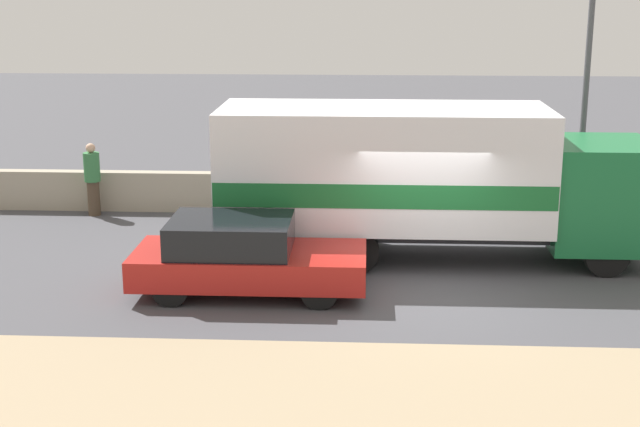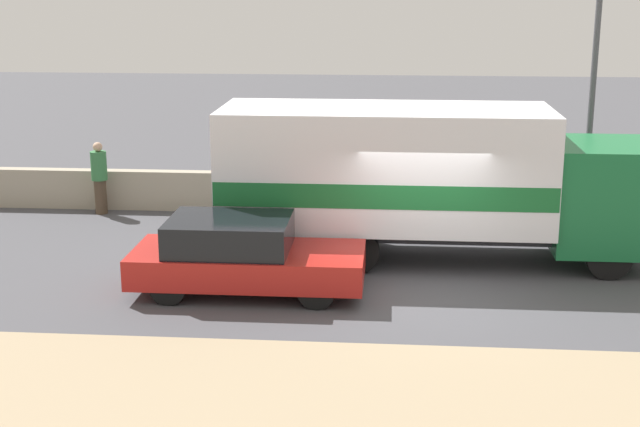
{
  "view_description": "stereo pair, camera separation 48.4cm",
  "coord_description": "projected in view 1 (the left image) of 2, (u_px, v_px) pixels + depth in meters",
  "views": [
    {
      "loc": [
        -1.1,
        -15.94,
        5.62
      ],
      "look_at": [
        -2.0,
        0.87,
        1.23
      ],
      "focal_mm": 50.0,
      "sensor_mm": 36.0,
      "label": 1
    },
    {
      "loc": [
        -0.62,
        -15.91,
        5.62
      ],
      "look_at": [
        -2.0,
        0.87,
        1.23
      ],
      "focal_mm": 50.0,
      "sensor_mm": 36.0,
      "label": 2
    }
  ],
  "objects": [
    {
      "name": "box_truck",
      "position": [
        419.0,
        176.0,
        18.29
      ],
      "size": [
        8.78,
        2.62,
        3.16
      ],
      "color": "#196B38",
      "rests_on": "ground_plane"
    },
    {
      "name": "pedestrian",
      "position": [
        92.0,
        178.0,
        21.92
      ],
      "size": [
        0.39,
        0.39,
        1.81
      ],
      "color": "#473828",
      "rests_on": "ground_plane"
    },
    {
      "name": "dirt_shoulder_foreground",
      "position": [
        446.0,
        417.0,
        11.82
      ],
      "size": [
        60.0,
        4.83,
        0.04
      ],
      "color": "#9E896B",
      "rests_on": "ground_plane"
    },
    {
      "name": "ground_plane",
      "position": [
        423.0,
        290.0,
        16.76
      ],
      "size": [
        80.0,
        80.0,
        0.0
      ],
      "primitive_type": "plane",
      "color": "#47474C"
    },
    {
      "name": "street_lamp",
      "position": [
        588.0,
        58.0,
        20.29
      ],
      "size": [
        0.56,
        0.28,
        6.79
      ],
      "color": "#4C4C51",
      "rests_on": "ground_plane"
    },
    {
      "name": "stone_wall_backdrop",
      "position": [
        410.0,
        194.0,
        22.14
      ],
      "size": [
        60.0,
        0.35,
        1.0
      ],
      "color": "#A39984",
      "rests_on": "ground_plane"
    },
    {
      "name": "car_hatchback",
      "position": [
        244.0,
        256.0,
        16.47
      ],
      "size": [
        4.3,
        1.83,
        1.41
      ],
      "color": "#B21E19",
      "rests_on": "ground_plane"
    }
  ]
}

